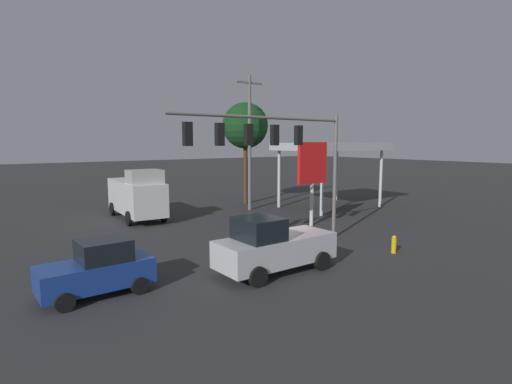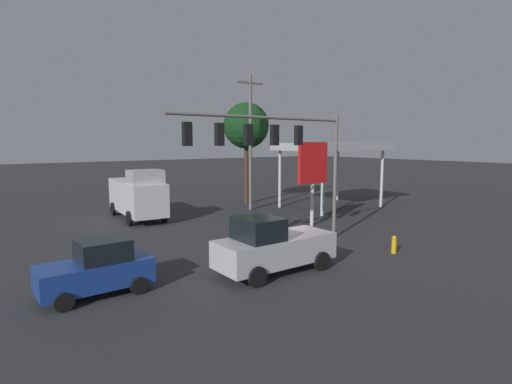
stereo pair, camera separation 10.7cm
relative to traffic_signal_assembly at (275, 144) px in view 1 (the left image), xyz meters
The scene contains 10 objects.
ground_plane 5.41m from the traffic_signal_assembly, 69.28° to the left, with size 200.00×200.00×0.00m, color #2D2D30.
traffic_signal_assembly is the anchor object (origin of this frame).
utility_pole 12.08m from the traffic_signal_assembly, 119.84° to the right, with size 2.40×0.26×10.53m.
gas_station_canopy 14.36m from the traffic_signal_assembly, 147.91° to the right, with size 8.15×6.12×5.32m.
price_sign 6.67m from the traffic_signal_assembly, 151.00° to the right, with size 2.36×0.27×5.39m.
hatchback_crossing 9.81m from the traffic_signal_assembly, ahead, with size 3.83×2.02×1.97m.
pickup_parked 5.45m from the traffic_signal_assembly, 50.06° to the left, with size 5.21×2.27×2.40m.
delivery_truck 12.86m from the traffic_signal_assembly, 77.86° to the right, with size 2.91×6.94×3.58m.
street_tree 15.29m from the traffic_signal_assembly, 119.68° to the right, with size 3.93×3.93×8.76m.
fire_hydrant 7.62m from the traffic_signal_assembly, 137.70° to the left, with size 0.24×0.24×0.88m.
Camera 1 is at (12.02, 14.21, 5.40)m, focal length 28.00 mm.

